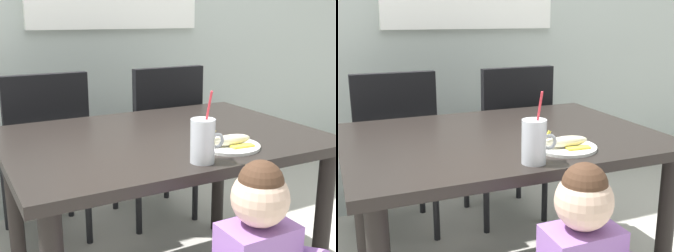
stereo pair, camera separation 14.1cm
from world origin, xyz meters
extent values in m
cube|color=black|center=(0.00, 0.00, 0.73)|extent=(1.29, 0.93, 0.04)
cylinder|color=black|center=(0.56, -0.39, 0.36)|extent=(0.07, 0.07, 0.71)
cylinder|color=black|center=(-0.56, 0.39, 0.36)|extent=(0.07, 0.07, 0.71)
cylinder|color=black|center=(0.56, 0.39, 0.36)|extent=(0.07, 0.07, 0.71)
cube|color=black|center=(-0.35, 0.77, 0.45)|extent=(0.44, 0.44, 0.06)
cube|color=black|center=(-0.35, 0.57, 0.72)|extent=(0.42, 0.05, 0.48)
cylinder|color=black|center=(-0.16, 0.96, 0.21)|extent=(0.04, 0.04, 0.42)
cylinder|color=black|center=(-0.54, 0.96, 0.21)|extent=(0.04, 0.04, 0.42)
cylinder|color=black|center=(-0.16, 0.58, 0.21)|extent=(0.04, 0.04, 0.42)
cylinder|color=black|center=(-0.54, 0.58, 0.21)|extent=(0.04, 0.04, 0.42)
cube|color=black|center=(0.32, 0.74, 0.45)|extent=(0.44, 0.44, 0.06)
cube|color=black|center=(0.32, 0.54, 0.72)|extent=(0.42, 0.05, 0.48)
cylinder|color=black|center=(0.51, 0.93, 0.21)|extent=(0.04, 0.04, 0.42)
cylinder|color=black|center=(0.13, 0.93, 0.21)|extent=(0.04, 0.04, 0.42)
cylinder|color=black|center=(0.51, 0.55, 0.21)|extent=(0.04, 0.04, 0.42)
cylinder|color=black|center=(0.13, 0.55, 0.21)|extent=(0.04, 0.04, 0.42)
sphere|color=beige|center=(-0.02, -0.66, 0.72)|extent=(0.17, 0.17, 0.17)
sphere|color=#472D1E|center=(-0.02, -0.66, 0.77)|extent=(0.13, 0.13, 0.13)
cylinder|color=silver|center=(-0.04, -0.38, 0.83)|extent=(0.08, 0.08, 0.15)
cylinder|color=white|center=(-0.04, -0.38, 0.80)|extent=(0.07, 0.07, 0.08)
torus|color=silver|center=(0.02, -0.38, 0.82)|extent=(0.06, 0.01, 0.06)
cylinder|color=#E5333F|center=(-0.03, -0.38, 0.89)|extent=(0.01, 0.07, 0.21)
cylinder|color=white|center=(0.14, -0.28, 0.76)|extent=(0.23, 0.23, 0.01)
ellipsoid|color=#F4EAC6|center=(0.13, -0.30, 0.78)|extent=(0.17, 0.06, 0.04)
cube|color=yellow|center=(0.16, -0.33, 0.77)|extent=(0.09, 0.04, 0.01)
cube|color=yellow|center=(0.16, -0.26, 0.77)|extent=(0.09, 0.04, 0.01)
cylinder|color=yellow|center=(0.06, -0.29, 0.82)|extent=(0.02, 0.01, 0.03)
camera|label=1|loc=(-0.79, -1.55, 1.23)|focal=45.98mm
camera|label=2|loc=(-0.66, -1.61, 1.23)|focal=45.98mm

